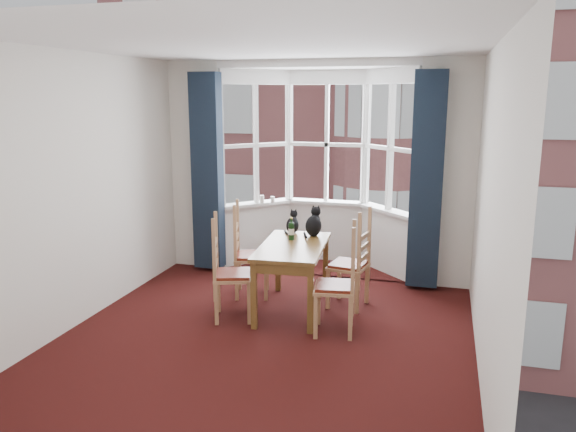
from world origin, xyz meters
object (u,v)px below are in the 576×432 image
at_px(cat_right, 314,224).
at_px(candle_tall, 262,199).
at_px(chair_left_far, 244,257).
at_px(wine_bottle, 291,230).
at_px(chair_left_near, 224,276).
at_px(cat_left, 293,224).
at_px(dining_table, 293,254).
at_px(chair_right_near, 344,288).
at_px(candle_short, 273,200).
at_px(chair_right_far, 356,267).

bearing_deg(cat_right, candle_tall, 130.89).
xyz_separation_m(chair_left_far, wine_bottle, (0.61, -0.10, 0.40)).
distance_m(chair_left_near, cat_left, 1.15).
bearing_deg(dining_table, chair_left_near, -146.32).
distance_m(chair_left_far, cat_left, 0.70).
relative_size(chair_left_near, candle_tall, 8.58).
bearing_deg(chair_right_near, chair_left_near, 178.43).
xyz_separation_m(dining_table, chair_right_near, (0.65, -0.46, -0.18)).
bearing_deg(dining_table, candle_short, 114.07).
xyz_separation_m(chair_left_near, candle_tall, (-0.26, 2.08, 0.45)).
height_order(chair_left_far, chair_right_near, same).
xyz_separation_m(chair_right_near, chair_right_far, (0.01, 0.73, 0.00)).
bearing_deg(cat_left, dining_table, -74.59).
bearing_deg(chair_right_far, cat_right, 159.91).
distance_m(chair_right_far, candle_tall, 2.13).
xyz_separation_m(dining_table, cat_right, (0.13, 0.47, 0.24)).
distance_m(chair_left_near, candle_tall, 2.14).
distance_m(chair_right_near, candle_tall, 2.66).
distance_m(cat_right, candle_tall, 1.57).
bearing_deg(cat_left, wine_bottle, -77.30).
bearing_deg(candle_tall, chair_right_near, -53.74).
bearing_deg(cat_right, cat_left, 166.93).
height_order(dining_table, cat_right, cat_right).
bearing_deg(candle_short, cat_left, -62.27).
relative_size(chair_left_far, candle_tall, 8.58).
distance_m(dining_table, wine_bottle, 0.31).
distance_m(cat_left, candle_short, 1.30).
bearing_deg(candle_short, chair_left_far, -87.06).
xyz_separation_m(dining_table, wine_bottle, (-0.07, 0.20, 0.22)).
bearing_deg(wine_bottle, dining_table, -70.35).
height_order(chair_left_near, chair_right_near, same).
height_order(chair_left_far, candle_short, candle_short).
relative_size(chair_right_near, candle_tall, 8.58).
relative_size(chair_right_near, cat_left, 3.22).
bearing_deg(wine_bottle, chair_right_far, 5.35).
relative_size(chair_left_near, chair_left_far, 1.00).
bearing_deg(cat_left, chair_left_near, -117.32).
distance_m(chair_right_far, cat_left, 0.93).
xyz_separation_m(chair_right_near, cat_left, (-0.80, 0.99, 0.39)).
height_order(cat_left, wine_bottle, cat_left).
bearing_deg(candle_short, candle_tall, -168.57).
height_order(chair_left_near, chair_right_far, same).
xyz_separation_m(chair_left_far, chair_right_far, (1.34, -0.04, 0.00)).
xyz_separation_m(chair_right_near, candle_short, (-1.40, 2.14, 0.44)).
relative_size(chair_left_near, wine_bottle, 3.55).
bearing_deg(chair_right_near, cat_right, 119.43).
bearing_deg(chair_left_near, cat_left, 62.68).
xyz_separation_m(cat_left, wine_bottle, (0.07, -0.33, 0.01)).
height_order(chair_left_near, chair_left_far, same).
xyz_separation_m(chair_right_near, wine_bottle, (-0.72, 0.66, 0.40)).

